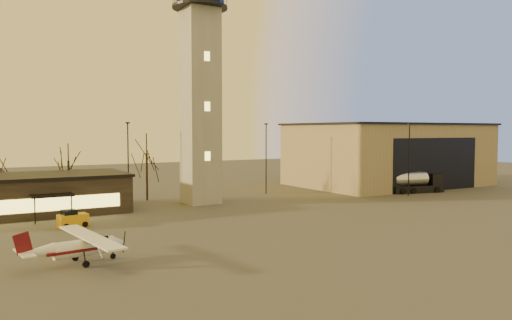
# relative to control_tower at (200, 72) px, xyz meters

# --- Properties ---
(ground) EXTENTS (220.00, 220.00, 0.00)m
(ground) POSITION_rel_control_tower_xyz_m (0.00, -30.00, -16.33)
(ground) COLOR #43403D
(ground) RESTS_ON ground
(control_tower) EXTENTS (6.80, 6.80, 32.60)m
(control_tower) POSITION_rel_control_tower_xyz_m (0.00, 0.00, 0.00)
(control_tower) COLOR gray
(control_tower) RESTS_ON ground
(hangar) EXTENTS (30.60, 20.60, 10.30)m
(hangar) POSITION_rel_control_tower_xyz_m (36.00, 3.98, -11.17)
(hangar) COLOR #9A8A64
(hangar) RESTS_ON ground
(terminal) EXTENTS (25.40, 12.20, 4.30)m
(terminal) POSITION_rel_control_tower_xyz_m (-21.99, 1.98, -14.17)
(terminal) COLOR black
(terminal) RESTS_ON ground
(light_poles) EXTENTS (58.50, 12.25, 10.14)m
(light_poles) POSITION_rel_control_tower_xyz_m (0.50, 1.00, -10.92)
(light_poles) COLOR black
(light_poles) RESTS_ON ground
(tree_row) EXTENTS (37.20, 9.20, 8.80)m
(tree_row) POSITION_rel_control_tower_xyz_m (-13.70, 9.16, -10.39)
(tree_row) COLOR black
(tree_row) RESTS_ON ground
(cessna_rear) EXTENTS (7.75, 9.76, 2.68)m
(cessna_rear) POSITION_rel_control_tower_xyz_m (-18.45, -22.13, -15.41)
(cessna_rear) COLOR silver
(cessna_rear) RESTS_ON ground
(fuel_truck) EXTENTS (8.54, 4.12, 3.05)m
(fuel_truck) POSITION_rel_control_tower_xyz_m (31.62, -5.99, -15.12)
(fuel_truck) COLOR black
(fuel_truck) RESTS_ON ground
(service_cart) EXTENTS (2.81, 2.02, 1.66)m
(service_cart) POSITION_rel_control_tower_xyz_m (-16.84, -8.17, -15.69)
(service_cart) COLOR #E19E0D
(service_cart) RESTS_ON ground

